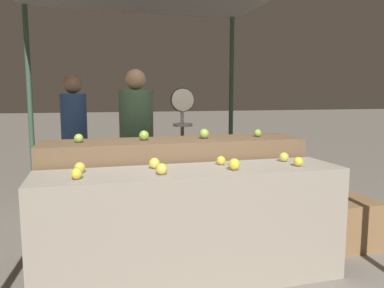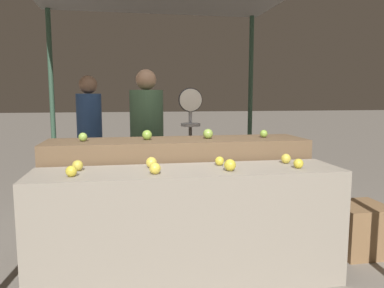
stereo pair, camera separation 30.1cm
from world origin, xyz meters
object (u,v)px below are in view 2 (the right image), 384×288
Objects in this scene: produce_scale at (190,129)px; person_customer_left at (90,132)px; person_vendor_at_scale at (147,135)px; wooden_crate_side at (360,229)px.

person_customer_left is (-1.10, 0.91, -0.10)m from produce_scale.
person_vendor_at_scale is 0.87m from person_customer_left.
person_customer_left is at bearing -22.03° from person_vendor_at_scale.
person_customer_left is at bearing 140.20° from produce_scale.
person_vendor_at_scale is at bearing 138.72° from person_customer_left.
produce_scale is at bearing 139.42° from person_customer_left.
person_vendor_at_scale is (-0.43, 0.34, -0.09)m from produce_scale.
person_customer_left is 3.15m from wooden_crate_side.
person_vendor_at_scale is 2.32m from wooden_crate_side.
person_customer_left is at bearing 144.79° from wooden_crate_side.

